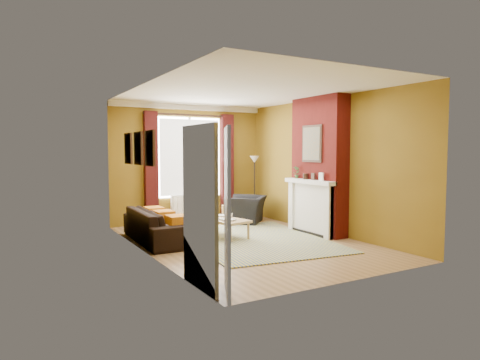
# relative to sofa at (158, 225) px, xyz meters

# --- Properties ---
(ground) EXTENTS (5.50, 5.50, 0.00)m
(ground) POSITION_rel_sofa_xyz_m (1.42, -0.89, -0.30)
(ground) COLOR brown
(ground) RESTS_ON ground
(room_walls) EXTENTS (3.82, 5.54, 2.83)m
(room_walls) POSITION_rel_sofa_xyz_m (2.05, -0.60, 1.08)
(room_walls) COLOR brown
(room_walls) RESTS_ON ground
(striped_rug) EXTENTS (2.84, 3.66, 0.02)m
(striped_rug) POSITION_rel_sofa_xyz_m (1.66, -0.81, -0.29)
(striped_rug) COLOR #314987
(striped_rug) RESTS_ON ground
(sofa) EXTENTS (0.86, 2.09, 0.61)m
(sofa) POSITION_rel_sofa_xyz_m (0.00, 0.00, 0.00)
(sofa) COLOR black
(sofa) RESTS_ON ground
(armchair) EXTENTS (1.28, 1.29, 0.63)m
(armchair) POSITION_rel_sofa_xyz_m (2.49, 0.96, 0.01)
(armchair) COLOR black
(armchair) RESTS_ON ground
(coffee_table) EXTENTS (0.80, 1.23, 0.38)m
(coffee_table) POSITION_rel_sofa_xyz_m (1.20, -0.30, 0.03)
(coffee_table) COLOR tan
(coffee_table) RESTS_ON ground
(wicker_stool) EXTENTS (0.41, 0.41, 0.42)m
(wicker_stool) POSITION_rel_sofa_xyz_m (2.11, 1.12, -0.09)
(wicker_stool) COLOR olive
(wicker_stool) RESTS_ON ground
(floor_lamp) EXTENTS (0.26, 0.26, 1.57)m
(floor_lamp) POSITION_rel_sofa_xyz_m (2.97, 1.37, 0.94)
(floor_lamp) COLOR black
(floor_lamp) RESTS_ON ground
(book_a) EXTENTS (0.26, 0.32, 0.03)m
(book_a) POSITION_rel_sofa_xyz_m (1.08, -0.57, 0.09)
(book_a) COLOR #999999
(book_a) RESTS_ON coffee_table
(book_b) EXTENTS (0.27, 0.30, 0.02)m
(book_b) POSITION_rel_sofa_xyz_m (1.24, 0.04, 0.08)
(book_b) COLOR #999999
(book_b) RESTS_ON coffee_table
(mug) EXTENTS (0.11, 0.11, 0.09)m
(mug) POSITION_rel_sofa_xyz_m (1.39, -0.31, 0.12)
(mug) COLOR #999999
(mug) RESTS_ON coffee_table
(tv_remote) EXTENTS (0.09, 0.17, 0.02)m
(tv_remote) POSITION_rel_sofa_xyz_m (1.09, -0.24, 0.09)
(tv_remote) COLOR #29292C
(tv_remote) RESTS_ON coffee_table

